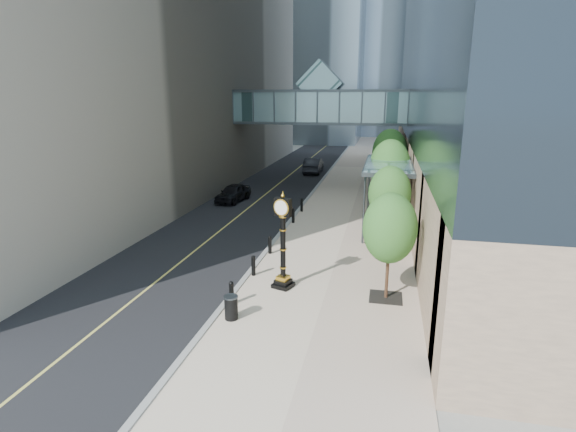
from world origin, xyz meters
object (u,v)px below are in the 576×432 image
Objects in this scene: car_far at (313,165)px; trash_bin at (231,308)px; street_clock at (283,248)px; car_near at (233,193)px; pedestrian at (404,238)px.

trash_bin is at bearing 92.41° from car_far.
street_clock is at bearing 95.13° from car_far.
car_near reaches higher than trash_bin.
pedestrian is at bearing 67.65° from street_clock.
car_near is 0.82× the size of car_far.
car_far is at bearing 82.85° from car_near.
pedestrian is at bearing -28.79° from car_near.
trash_bin is at bearing -91.85° from street_clock.
pedestrian is 0.30× the size of car_far.
car_far is (-9.20, 25.72, 0.04)m from pedestrian.
trash_bin is 11.75m from pedestrian.
car_far is (-3.72, 31.93, -1.08)m from street_clock.
car_near is at bearing 108.72° from trash_bin.
pedestrian is at bearing 54.70° from trash_bin.
car_near is (-6.61, 19.50, 0.23)m from trash_bin.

